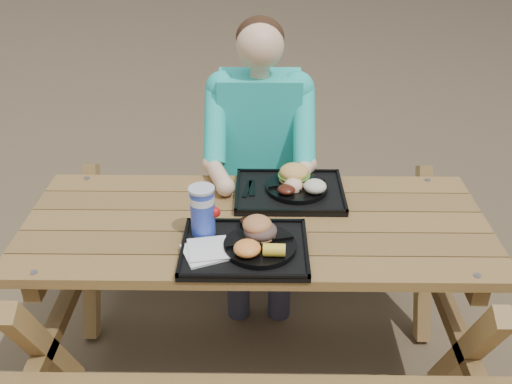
{
  "coord_description": "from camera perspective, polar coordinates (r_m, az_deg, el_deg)",
  "views": [
    {
      "loc": [
        0.02,
        -1.86,
        1.95
      ],
      "look_at": [
        0.0,
        0.0,
        0.88
      ],
      "focal_mm": 40.0,
      "sensor_mm": 36.0,
      "label": 1
    }
  ],
  "objects": [
    {
      "name": "picnic_table",
      "position": [
        2.44,
        0.0,
        -10.32
      ],
      "size": [
        1.8,
        1.49,
        0.75
      ],
      "primitive_type": null,
      "color": "#999999",
      "rests_on": "ground"
    },
    {
      "name": "soda_cup",
      "position": [
        2.07,
        -5.36,
        -2.0
      ],
      "size": [
        0.09,
        0.09,
        0.18
      ],
      "primitive_type": "cylinder",
      "color": "#1834B6",
      "rests_on": "tray_near"
    },
    {
      "name": "plate_far",
      "position": [
        2.39,
        4.09,
        0.48
      ],
      "size": [
        0.26,
        0.26,
        0.02
      ],
      "primitive_type": "cylinder",
      "color": "black",
      "rests_on": "tray_far"
    },
    {
      "name": "ground",
      "position": [
        2.7,
        0.0,
        -16.4
      ],
      "size": [
        60.0,
        60.0,
        0.0
      ],
      "primitive_type": "plane",
      "color": "#999999",
      "rests_on": "ground"
    },
    {
      "name": "napkin_stack",
      "position": [
        2.01,
        -5.1,
        -5.93
      ],
      "size": [
        0.19,
        0.19,
        0.02
      ],
      "primitive_type": "cube",
      "rotation": [
        0.0,
        0.0,
        0.4
      ],
      "color": "white",
      "rests_on": "tray_near"
    },
    {
      "name": "tray_near",
      "position": [
        2.04,
        -1.15,
        -5.77
      ],
      "size": [
        0.45,
        0.35,
        0.02
      ],
      "primitive_type": "cube",
      "color": "black",
      "rests_on": "picnic_table"
    },
    {
      "name": "plate_near",
      "position": [
        2.03,
        0.4,
        -5.4
      ],
      "size": [
        0.26,
        0.26,
        0.02
      ],
      "primitive_type": "cylinder",
      "color": "black",
      "rests_on": "tray_near"
    },
    {
      "name": "corn_cob",
      "position": [
        1.95,
        1.82,
        -5.82
      ],
      "size": [
        0.08,
        0.08,
        0.05
      ],
      "primitive_type": null,
      "rotation": [
        0.0,
        0.0,
        -0.03
      ],
      "color": "yellow",
      "rests_on": "plate_near"
    },
    {
      "name": "condiment_mustard",
      "position": [
        2.13,
        0.87,
        -3.33
      ],
      "size": [
        0.05,
        0.05,
        0.03
      ],
      "primitive_type": "cylinder",
      "color": "yellow",
      "rests_on": "tray_near"
    },
    {
      "name": "baked_beans",
      "position": [
        2.32,
        3.06,
        0.26
      ],
      "size": [
        0.07,
        0.07,
        0.03
      ],
      "primitive_type": "ellipsoid",
      "color": "#47190E",
      "rests_on": "plate_far"
    },
    {
      "name": "burger",
      "position": [
        2.39,
        3.84,
        2.34
      ],
      "size": [
        0.13,
        0.13,
        0.11
      ],
      "primitive_type": null,
      "color": "#EBAF53",
      "rests_on": "plate_far"
    },
    {
      "name": "cutlery_far",
      "position": [
        2.4,
        -0.42,
        0.43
      ],
      "size": [
        0.03,
        0.14,
        0.01
      ],
      "primitive_type": "cube",
      "rotation": [
        0.0,
        0.0,
        0.02
      ],
      "color": "black",
      "rests_on": "tray_far"
    },
    {
      "name": "potato_salad",
      "position": [
        2.33,
        5.92,
        0.57
      ],
      "size": [
        0.09,
        0.09,
        0.05
      ],
      "primitive_type": "ellipsoid",
      "color": "beige",
      "rests_on": "plate_far"
    },
    {
      "name": "tray_far",
      "position": [
        2.39,
        3.37,
        -0.05
      ],
      "size": [
        0.45,
        0.35,
        0.02
      ],
      "primitive_type": "cube",
      "color": "black",
      "rests_on": "picnic_table"
    },
    {
      "name": "sandwich",
      "position": [
        2.03,
        0.45,
        -3.08
      ],
      "size": [
        0.11,
        0.11,
        0.12
      ],
      "primitive_type": null,
      "color": "#C17644",
      "rests_on": "plate_near"
    },
    {
      "name": "condiment_bbq",
      "position": [
        2.13,
        -0.87,
        -3.22
      ],
      "size": [
        0.06,
        0.06,
        0.03
      ],
      "primitive_type": "cylinder",
      "color": "black",
      "rests_on": "tray_near"
    },
    {
      "name": "diner",
      "position": [
        2.8,
        0.36,
        1.96
      ],
      "size": [
        0.48,
        0.84,
        1.28
      ],
      "primitive_type": null,
      "color": "#1D96CB",
      "rests_on": "ground"
    },
    {
      "name": "mac_cheese",
      "position": [
        1.96,
        -0.89,
        -5.65
      ],
      "size": [
        0.1,
        0.1,
        0.05
      ],
      "primitive_type": "ellipsoid",
      "color": "#FF9E43",
      "rests_on": "plate_near"
    }
  ]
}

